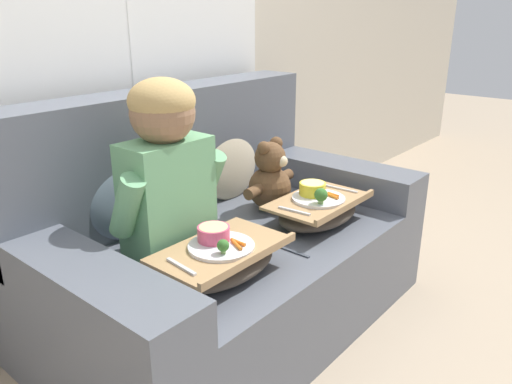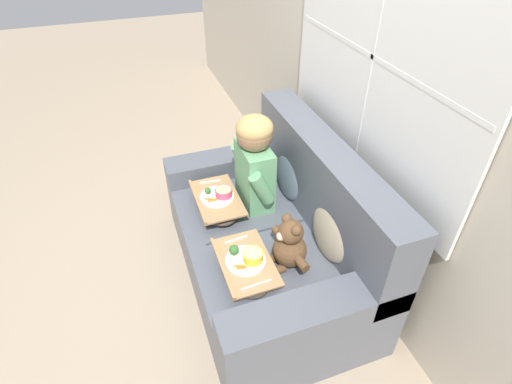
{
  "view_description": "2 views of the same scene",
  "coord_description": "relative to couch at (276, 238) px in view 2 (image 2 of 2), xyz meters",
  "views": [
    {
      "loc": [
        -1.38,
        -1.29,
        1.28
      ],
      "look_at": [
        0.11,
        -0.04,
        0.58
      ],
      "focal_mm": 35.0,
      "sensor_mm": 36.0,
      "label": 1
    },
    {
      "loc": [
        1.71,
        -0.67,
        2.18
      ],
      "look_at": [
        -0.14,
        -0.01,
        0.64
      ],
      "focal_mm": 28.0,
      "sensor_mm": 36.0,
      "label": 2
    }
  ],
  "objects": [
    {
      "name": "lap_tray_child",
      "position": [
        -0.3,
        -0.3,
        0.15
      ],
      "size": [
        0.46,
        0.28,
        0.17
      ],
      "color": "#473D33",
      "rests_on": "child_figure"
    },
    {
      "name": "child_figure",
      "position": [
        -0.3,
        -0.04,
        0.45
      ],
      "size": [
        0.46,
        0.23,
        0.65
      ],
      "color": "#66A370",
      "rests_on": "couch"
    },
    {
      "name": "lap_tray_teddy",
      "position": [
        0.3,
        -0.3,
        0.15
      ],
      "size": [
        0.45,
        0.28,
        0.18
      ],
      "color": "#473D33",
      "rests_on": "teddy_bear"
    },
    {
      "name": "throw_pillow_behind_teddy",
      "position": [
        0.3,
        0.23,
        0.28
      ],
      "size": [
        0.4,
        0.19,
        0.42
      ],
      "color": "#C1B293",
      "rests_on": "couch"
    },
    {
      "name": "throw_pillow_behind_child",
      "position": [
        -0.3,
        0.23,
        0.28
      ],
      "size": [
        0.4,
        0.19,
        0.41
      ],
      "color": "slate",
      "rests_on": "couch"
    },
    {
      "name": "ground_plane",
      "position": [
        0.0,
        -0.08,
        -0.33
      ],
      "size": [
        14.0,
        14.0,
        0.0
      ],
      "primitive_type": "plane",
      "color": "tan"
    },
    {
      "name": "wall_back_with_window",
      "position": [
        0.0,
        0.54,
        0.98
      ],
      "size": [
        8.0,
        0.08,
        2.6
      ],
      "color": "beige",
      "rests_on": "ground_plane"
    },
    {
      "name": "couch",
      "position": [
        0.0,
        0.0,
        0.0
      ],
      "size": [
        1.63,
        0.99,
        0.97
      ],
      "color": "#565B66",
      "rests_on": "ground_plane"
    },
    {
      "name": "teddy_bear",
      "position": [
        0.3,
        -0.05,
        0.23
      ],
      "size": [
        0.35,
        0.25,
        0.33
      ],
      "color": "brown",
      "rests_on": "couch"
    }
  ]
}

